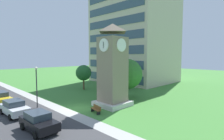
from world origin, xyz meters
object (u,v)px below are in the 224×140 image
object	(u,v)px
parked_car_silver	(14,108)
parked_car_black	(39,121)
tree_streetside	(126,73)
parked_car_yellow	(0,98)
park_bench	(96,109)
street_lamp	(37,82)
tree_by_building	(84,73)
clock_tower	(113,69)
tree_near_tower	(127,74)

from	to	relation	value
parked_car_silver	parked_car_black	xyz separation A→B (m)	(6.16, 0.20, -0.00)
tree_streetside	parked_car_yellow	size ratio (longest dim) A/B	1.03
parked_car_yellow	park_bench	bearing A→B (deg)	29.16
street_lamp	parked_car_yellow	xyz separation A→B (m)	(-5.41, -2.92, -2.48)
park_bench	street_lamp	world-z (taller)	street_lamp
park_bench	tree_streetside	size ratio (longest dim) A/B	0.38
tree_by_building	parked_car_silver	distance (m)	16.43
parked_car_silver	parked_car_black	distance (m)	6.16
parked_car_yellow	clock_tower	bearing A→B (deg)	42.32
street_lamp	parked_car_yellow	bearing A→B (deg)	-151.64
parked_car_black	parked_car_yellow	bearing A→B (deg)	-179.53
tree_near_tower	parked_car_black	world-z (taller)	tree_near_tower
clock_tower	parked_car_silver	distance (m)	12.49
park_bench	parked_car_silver	world-z (taller)	parked_car_silver
parked_car_black	tree_near_tower	bearing A→B (deg)	99.36
tree_by_building	clock_tower	bearing A→B (deg)	-18.30
parked_car_yellow	parked_car_silver	size ratio (longest dim) A/B	1.02
park_bench	tree_streetside	xyz separation A→B (m)	(-6.53, 12.91, 2.95)
tree_streetside	parked_car_yellow	world-z (taller)	tree_streetside
street_lamp	parked_car_black	bearing A→B (deg)	-21.24
tree_near_tower	parked_car_black	distance (m)	15.75
park_bench	tree_by_building	world-z (taller)	tree_by_building
clock_tower	parked_car_black	size ratio (longest dim) A/B	2.49
parked_car_yellow	parked_car_black	bearing A→B (deg)	0.47
parked_car_silver	tree_near_tower	bearing A→B (deg)	76.74
park_bench	tree_near_tower	bearing A→B (deg)	105.37
tree_by_building	parked_car_silver	size ratio (longest dim) A/B	1.05
park_bench	street_lamp	distance (m)	8.61
park_bench	parked_car_silver	bearing A→B (deg)	-130.23
tree_near_tower	parked_car_yellow	distance (m)	18.65
street_lamp	tree_streetside	size ratio (longest dim) A/B	1.08
park_bench	parked_car_yellow	size ratio (longest dim) A/B	0.39
tree_near_tower	street_lamp	bearing A→B (deg)	-110.82
tree_streetside	park_bench	bearing A→B (deg)	-63.17
tree_near_tower	parked_car_yellow	xyz separation A→B (m)	(-10.14, -15.36, -2.97)
parked_car_yellow	parked_car_silver	bearing A→B (deg)	-0.81
parked_car_yellow	parked_car_black	world-z (taller)	same
tree_by_building	parked_car_yellow	xyz separation A→B (m)	(0.49, -14.57, -2.48)
parked_car_yellow	tree_streetside	bearing A→B (deg)	73.40
street_lamp	tree_by_building	size ratio (longest dim) A/B	1.08
park_bench	tree_near_tower	xyz separation A→B (m)	(-2.31, 8.42, 3.37)
clock_tower	park_bench	bearing A→B (deg)	-76.75
clock_tower	street_lamp	xyz separation A→B (m)	(-6.19, -7.65, -1.57)
parked_car_black	tree_streetside	bearing A→B (deg)	108.82
clock_tower	street_lamp	bearing A→B (deg)	-129.01
tree_streetside	tree_near_tower	bearing A→B (deg)	-46.84
parked_car_yellow	parked_car_silver	distance (m)	6.50
clock_tower	parked_car_silver	world-z (taller)	clock_tower
tree_streetside	tree_near_tower	size ratio (longest dim) A/B	0.79
street_lamp	tree_near_tower	world-z (taller)	tree_near_tower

